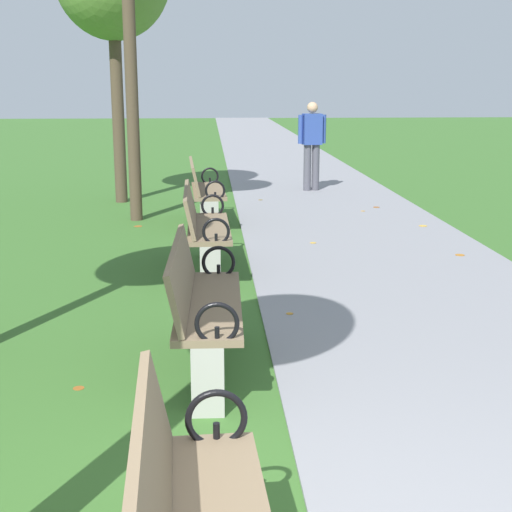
% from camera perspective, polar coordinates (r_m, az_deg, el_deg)
% --- Properties ---
extents(paved_walkway, '(2.96, 44.00, 0.02)m').
position_cam_1_polar(paved_walkway, '(20.43, 1.70, 7.86)').
color(paved_walkway, gray).
rests_on(paved_walkway, ground).
extents(park_bench_2, '(0.50, 1.61, 0.90)m').
position_cam_1_polar(park_bench_2, '(5.11, -4.25, -3.70)').
color(park_bench_2, '#7A664C').
rests_on(park_bench_2, ground).
extents(park_bench_3, '(0.49, 1.61, 0.90)m').
position_cam_1_polar(park_bench_3, '(7.78, -4.11, 2.25)').
color(park_bench_3, '#7A664C').
rests_on(park_bench_3, ground).
extents(park_bench_4, '(0.54, 1.62, 0.90)m').
position_cam_1_polar(park_bench_4, '(10.48, -4.04, 5.14)').
color(park_bench_4, '#7A664C').
rests_on(park_bench_4, ground).
extents(pedestrian_walking, '(0.52, 0.27, 1.62)m').
position_cam_1_polar(pedestrian_walking, '(13.64, 4.39, 8.92)').
color(pedestrian_walking, '#4C4C56').
rests_on(pedestrian_walking, paved_walkway).
extents(scattered_leaves, '(4.28, 10.33, 0.02)m').
position_cam_1_polar(scattered_leaves, '(7.91, 7.36, -1.12)').
color(scattered_leaves, gold).
rests_on(scattered_leaves, ground).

